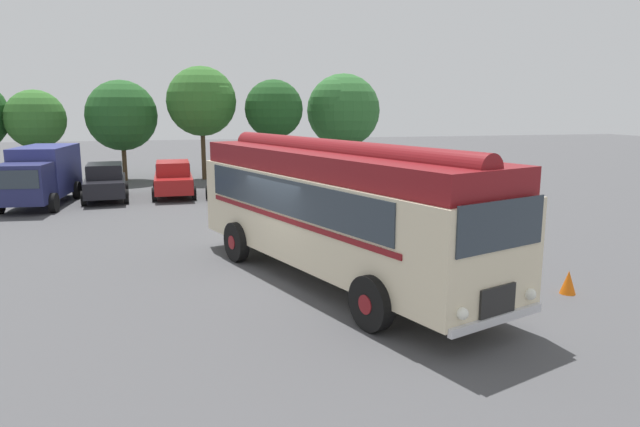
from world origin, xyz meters
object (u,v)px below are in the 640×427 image
Objects in this scene: car_mid_left at (173,179)px; box_van at (42,173)px; vintage_bus at (335,205)px; car_far_right at (289,176)px; car_near_left at (105,182)px; traffic_cone at (568,282)px; car_mid_right at (229,177)px.

box_van is at bearing -169.80° from car_mid_left.
car_far_right is at bearing 84.05° from vintage_bus.
vintage_bus is 15.20m from car_mid_left.
car_near_left is 7.87× the size of traffic_cone.
car_far_right is (8.54, 0.01, 0.00)m from car_near_left.
box_van is at bearing -174.25° from car_mid_right.
box_van is at bearing 125.11° from vintage_bus.
car_mid_left is 2.60m from car_mid_right.
vintage_bus is at bearing -74.58° from car_mid_left.
car_mid_left is at bearing 176.13° from car_far_right.
box_van is at bearing 132.34° from traffic_cone.
traffic_cone is at bearing -78.14° from car_far_right.
box_van is (-8.14, -0.82, 0.52)m from car_mid_right.
vintage_bus is 18.76× the size of traffic_cone.
car_mid_right is 7.96× the size of traffic_cone.
car_mid_right is at bearing 2.06° from car_near_left.
car_near_left is 3.05m from car_mid_left.
vintage_bus reaches higher than car_near_left.
box_van is at bearing -166.22° from car_near_left.
traffic_cone is (6.41, -16.78, -0.57)m from car_mid_right.
car_mid_left and car_far_right have the same top height.
traffic_cone is (12.02, -16.58, -0.57)m from car_near_left.
car_mid_right is at bearing 95.69° from vintage_bus.
car_near_left and car_mid_left have the same top height.
car_far_right is at bearing 0.04° from car_near_left.
vintage_bus is 2.36× the size of car_mid_right.
car_mid_right is (-1.44, 14.44, -1.05)m from vintage_bus.
car_far_right is 11.09m from box_van.
car_near_left is 2.65m from box_van.
car_far_right is (1.48, 14.25, -1.05)m from vintage_bus.
car_mid_right reaches higher than traffic_cone.
traffic_cone is at bearing -69.11° from car_mid_right.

